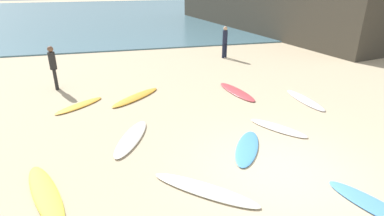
{
  "coord_description": "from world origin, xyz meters",
  "views": [
    {
      "loc": [
        -3.78,
        -5.75,
        4.51
      ],
      "look_at": [
        -1.4,
        3.71,
        0.3
      ],
      "focal_mm": 29.14,
      "sensor_mm": 36.0,
      "label": 1
    }
  ],
  "objects_px": {
    "surfboard_7": "(237,92)",
    "surfboard_8": "(375,206)",
    "surfboard_0": "(247,148)",
    "surfboard_9": "(136,97)",
    "surfboard_4": "(204,190)",
    "surfboard_1": "(79,105)",
    "surfboard_5": "(45,194)",
    "surfboard_2": "(305,100)",
    "surfboard_6": "(278,128)",
    "surfboard_3": "(131,138)",
    "beachgoer_mid": "(53,65)",
    "beachgoer_near": "(225,40)"
  },
  "relations": [
    {
      "from": "surfboard_6",
      "to": "beachgoer_mid",
      "type": "xyz_separation_m",
      "value": [
        -7.29,
        5.68,
        1.0
      ]
    },
    {
      "from": "surfboard_7",
      "to": "beachgoer_mid",
      "type": "relative_size",
      "value": 1.33
    },
    {
      "from": "beachgoer_near",
      "to": "surfboard_1",
      "type": "bearing_deg",
      "value": 10.12
    },
    {
      "from": "surfboard_5",
      "to": "beachgoer_near",
      "type": "relative_size",
      "value": 1.42
    },
    {
      "from": "surfboard_0",
      "to": "surfboard_9",
      "type": "relative_size",
      "value": 0.81
    },
    {
      "from": "surfboard_3",
      "to": "beachgoer_mid",
      "type": "xyz_separation_m",
      "value": [
        -2.75,
        5.23,
        0.99
      ]
    },
    {
      "from": "surfboard_4",
      "to": "surfboard_5",
      "type": "relative_size",
      "value": 1.02
    },
    {
      "from": "surfboard_2",
      "to": "surfboard_7",
      "type": "distance_m",
      "value": 2.67
    },
    {
      "from": "surfboard_9",
      "to": "surfboard_7",
      "type": "bearing_deg",
      "value": 41.39
    },
    {
      "from": "surfboard_2",
      "to": "surfboard_9",
      "type": "distance_m",
      "value": 6.58
    },
    {
      "from": "surfboard_7",
      "to": "surfboard_1",
      "type": "bearing_deg",
      "value": -11.51
    },
    {
      "from": "surfboard_1",
      "to": "beachgoer_mid",
      "type": "distance_m",
      "value": 2.66
    },
    {
      "from": "surfboard_6",
      "to": "surfboard_9",
      "type": "xyz_separation_m",
      "value": [
        -4.14,
        3.79,
        0.01
      ]
    },
    {
      "from": "surfboard_3",
      "to": "beachgoer_near",
      "type": "height_order",
      "value": "beachgoer_near"
    },
    {
      "from": "surfboard_0",
      "to": "surfboard_2",
      "type": "bearing_deg",
      "value": 68.65
    },
    {
      "from": "surfboard_3",
      "to": "surfboard_7",
      "type": "relative_size",
      "value": 0.96
    },
    {
      "from": "surfboard_1",
      "to": "surfboard_4",
      "type": "xyz_separation_m",
      "value": [
        3.12,
        -5.83,
        0.0
      ]
    },
    {
      "from": "surfboard_1",
      "to": "surfboard_4",
      "type": "bearing_deg",
      "value": -12.81
    },
    {
      "from": "surfboard_3",
      "to": "surfboard_5",
      "type": "height_order",
      "value": "surfboard_3"
    },
    {
      "from": "beachgoer_near",
      "to": "surfboard_4",
      "type": "bearing_deg",
      "value": 42.36
    },
    {
      "from": "surfboard_0",
      "to": "surfboard_8",
      "type": "bearing_deg",
      "value": -29.49
    },
    {
      "from": "surfboard_3",
      "to": "surfboard_8",
      "type": "distance_m",
      "value": 6.35
    },
    {
      "from": "surfboard_1",
      "to": "surfboard_7",
      "type": "bearing_deg",
      "value": 48.41
    },
    {
      "from": "surfboard_3",
      "to": "surfboard_9",
      "type": "bearing_deg",
      "value": 106.32
    },
    {
      "from": "surfboard_5",
      "to": "surfboard_1",
      "type": "bearing_deg",
      "value": 65.2
    },
    {
      "from": "surfboard_3",
      "to": "surfboard_8",
      "type": "height_order",
      "value": "surfboard_3"
    },
    {
      "from": "surfboard_6",
      "to": "surfboard_8",
      "type": "distance_m",
      "value": 3.77
    },
    {
      "from": "surfboard_7",
      "to": "surfboard_8",
      "type": "height_order",
      "value": "surfboard_7"
    },
    {
      "from": "surfboard_5",
      "to": "surfboard_8",
      "type": "height_order",
      "value": "surfboard_5"
    },
    {
      "from": "surfboard_0",
      "to": "surfboard_6",
      "type": "height_order",
      "value": "surfboard_0"
    },
    {
      "from": "surfboard_1",
      "to": "surfboard_5",
      "type": "height_order",
      "value": "same"
    },
    {
      "from": "surfboard_0",
      "to": "surfboard_7",
      "type": "bearing_deg",
      "value": 102.7
    },
    {
      "from": "surfboard_4",
      "to": "surfboard_5",
      "type": "xyz_separation_m",
      "value": [
        -3.46,
        0.73,
        -0.0
      ]
    },
    {
      "from": "surfboard_4",
      "to": "surfboard_2",
      "type": "bearing_deg",
      "value": -9.57
    },
    {
      "from": "surfboard_1",
      "to": "surfboard_7",
      "type": "height_order",
      "value": "surfboard_7"
    },
    {
      "from": "surfboard_7",
      "to": "surfboard_8",
      "type": "xyz_separation_m",
      "value": [
        0.25,
        -7.15,
        -0.01
      ]
    },
    {
      "from": "surfboard_3",
      "to": "surfboard_6",
      "type": "xyz_separation_m",
      "value": [
        4.55,
        -0.45,
        -0.01
      ]
    },
    {
      "from": "surfboard_4",
      "to": "beachgoer_mid",
      "type": "relative_size",
      "value": 1.42
    },
    {
      "from": "surfboard_4",
      "to": "surfboard_8",
      "type": "relative_size",
      "value": 1.26
    },
    {
      "from": "surfboard_0",
      "to": "surfboard_3",
      "type": "bearing_deg",
      "value": -172.87
    },
    {
      "from": "surfboard_9",
      "to": "surfboard_2",
      "type": "bearing_deg",
      "value": 30.42
    },
    {
      "from": "surfboard_5",
      "to": "surfboard_7",
      "type": "bearing_deg",
      "value": 16.62
    },
    {
      "from": "surfboard_6",
      "to": "beachgoer_mid",
      "type": "relative_size",
      "value": 1.06
    },
    {
      "from": "surfboard_8",
      "to": "beachgoer_near",
      "type": "xyz_separation_m",
      "value": [
        1.21,
        12.8,
        0.98
      ]
    },
    {
      "from": "surfboard_3",
      "to": "surfboard_7",
      "type": "height_order",
      "value": "surfboard_3"
    },
    {
      "from": "surfboard_6",
      "to": "surfboard_7",
      "type": "bearing_deg",
      "value": 56.28
    },
    {
      "from": "surfboard_8",
      "to": "beachgoer_mid",
      "type": "distance_m",
      "value": 12.1
    },
    {
      "from": "surfboard_0",
      "to": "beachgoer_near",
      "type": "height_order",
      "value": "beachgoer_near"
    },
    {
      "from": "surfboard_3",
      "to": "surfboard_4",
      "type": "height_order",
      "value": "surfboard_3"
    },
    {
      "from": "surfboard_2",
      "to": "surfboard_9",
      "type": "height_order",
      "value": "surfboard_9"
    }
  ]
}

